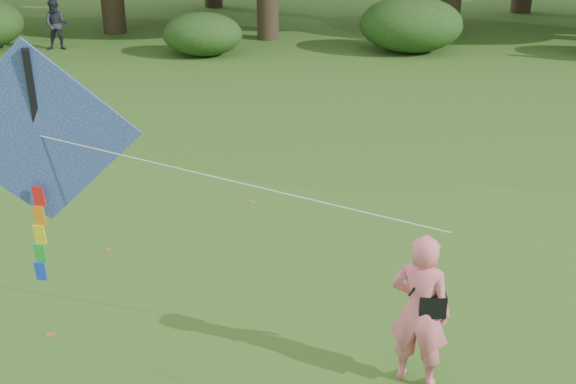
{
  "coord_description": "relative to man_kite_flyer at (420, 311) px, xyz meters",
  "views": [
    {
      "loc": [
        -0.3,
        -6.92,
        5.32
      ],
      "look_at": [
        -0.61,
        2.0,
        1.5
      ],
      "focal_mm": 45.0,
      "sensor_mm": 36.0,
      "label": 1
    }
  ],
  "objects": [
    {
      "name": "ground",
      "position": [
        -0.93,
        0.01,
        -0.94
      ],
      "size": [
        100.0,
        100.0,
        0.0
      ],
      "primitive_type": "plane",
      "color": "#265114",
      "rests_on": "ground"
    },
    {
      "name": "man_kite_flyer",
      "position": [
        0.0,
        0.0,
        0.0
      ],
      "size": [
        0.81,
        0.68,
        1.88
      ],
      "primitive_type": "imported",
      "rotation": [
        0.0,
        0.0,
        2.74
      ],
      "color": "#E86D7D",
      "rests_on": "ground"
    },
    {
      "name": "bystander_left",
      "position": [
        -10.08,
        17.85,
        -0.08
      ],
      "size": [
        0.93,
        0.78,
        1.71
      ],
      "primitive_type": "imported",
      "rotation": [
        0.0,
        0.0,
        0.16
      ],
      "color": "#252831",
      "rests_on": "ground"
    },
    {
      "name": "crossbody_bag",
      "position": [
        0.12,
        -0.03,
        0.12
      ],
      "size": [
        0.43,
        0.2,
        0.73
      ],
      "color": "black",
      "rests_on": "ground"
    },
    {
      "name": "flying_kite",
      "position": [
        -4.43,
        0.98,
        1.63
      ],
      "size": [
        5.88,
        1.38,
        3.15
      ],
      "color": "#2541A2",
      "rests_on": "ground"
    },
    {
      "name": "shrub_band",
      "position": [
        -1.65,
        17.62,
        -0.08
      ],
      "size": [
        39.15,
        3.22,
        1.88
      ],
      "color": "#264919",
      "rests_on": "ground"
    },
    {
      "name": "fallen_leaves",
      "position": [
        -1.56,
        4.12,
        -0.94
      ],
      "size": [
        10.0,
        14.12,
        0.01
      ],
      "color": "brown",
      "rests_on": "ground"
    }
  ]
}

